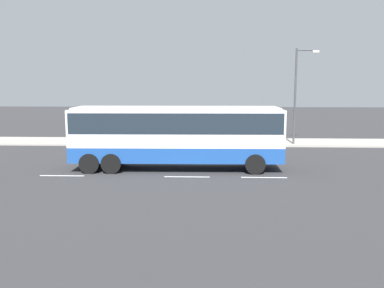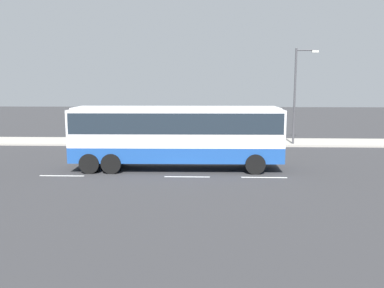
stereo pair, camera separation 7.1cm
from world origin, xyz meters
The scene contains 6 objects.
ground_plane centered at (0.00, 0.00, 0.00)m, with size 120.00×120.00×0.00m, color #333335.
sidewalk_curb centered at (0.00, 9.44, 0.07)m, with size 80.00×4.00×0.15m, color #A8A399.
lane_centreline centered at (-7.39, -2.89, 0.00)m, with size 24.32×0.16×0.01m.
coach_bus centered at (-1.58, -1.00, 2.21)m, with size 11.90×2.84×3.57m.
pedestrian_near_curb centered at (4.00, 9.38, 1.01)m, with size 0.32×0.32×1.51m.
street_lamp centered at (7.11, 8.22, 4.36)m, with size 1.76×0.24×7.38m.
Camera 2 is at (0.11, -23.92, 4.93)m, focal length 38.21 mm.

